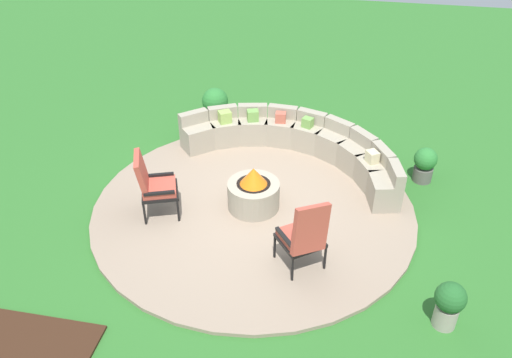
{
  "coord_description": "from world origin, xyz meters",
  "views": [
    {
      "loc": [
        1.32,
        -6.61,
        5.21
      ],
      "look_at": [
        0.0,
        0.2,
        0.45
      ],
      "focal_mm": 37.48,
      "sensor_mm": 36.0,
      "label": 1
    }
  ],
  "objects_px": {
    "potted_plant_2": "(449,303)",
    "lounge_chair_front_right": "(304,235)",
    "curved_stone_bench": "(298,144)",
    "potted_plant_1": "(215,103)",
    "potted_plant_0": "(425,163)",
    "lounge_chair_front_left": "(153,184)",
    "fire_pit": "(254,192)"
  },
  "relations": [
    {
      "from": "lounge_chair_front_right",
      "to": "potted_plant_0",
      "type": "bearing_deg",
      "value": 18.45
    },
    {
      "from": "lounge_chair_front_left",
      "to": "potted_plant_0",
      "type": "xyz_separation_m",
      "value": [
        4.13,
        1.8,
        -0.27
      ]
    },
    {
      "from": "fire_pit",
      "to": "lounge_chair_front_left",
      "type": "relative_size",
      "value": 0.77
    },
    {
      "from": "potted_plant_1",
      "to": "potted_plant_0",
      "type": "bearing_deg",
      "value": -19.91
    },
    {
      "from": "lounge_chair_front_left",
      "to": "curved_stone_bench",
      "type": "bearing_deg",
      "value": 116.2
    },
    {
      "from": "lounge_chair_front_right",
      "to": "potted_plant_1",
      "type": "xyz_separation_m",
      "value": [
        -2.27,
        4.03,
        -0.26
      ]
    },
    {
      "from": "lounge_chair_front_right",
      "to": "potted_plant_2",
      "type": "xyz_separation_m",
      "value": [
        1.83,
        -0.62,
        -0.25
      ]
    },
    {
      "from": "lounge_chair_front_left",
      "to": "potted_plant_0",
      "type": "bearing_deg",
      "value": 93.7
    },
    {
      "from": "curved_stone_bench",
      "to": "lounge_chair_front_right",
      "type": "relative_size",
      "value": 3.51
    },
    {
      "from": "potted_plant_0",
      "to": "potted_plant_1",
      "type": "height_order",
      "value": "potted_plant_1"
    },
    {
      "from": "potted_plant_1",
      "to": "potted_plant_2",
      "type": "bearing_deg",
      "value": -48.57
    },
    {
      "from": "curved_stone_bench",
      "to": "potted_plant_1",
      "type": "bearing_deg",
      "value": 146.13
    },
    {
      "from": "curved_stone_bench",
      "to": "fire_pit",
      "type": "bearing_deg",
      "value": -107.46
    },
    {
      "from": "potted_plant_1",
      "to": "lounge_chair_front_left",
      "type": "bearing_deg",
      "value": -91.81
    },
    {
      "from": "fire_pit",
      "to": "potted_plant_1",
      "type": "relative_size",
      "value": 1.19
    },
    {
      "from": "curved_stone_bench",
      "to": "potted_plant_2",
      "type": "distance_m",
      "value": 4.08
    },
    {
      "from": "potted_plant_2",
      "to": "lounge_chair_front_right",
      "type": "bearing_deg",
      "value": 161.34
    },
    {
      "from": "lounge_chair_front_right",
      "to": "potted_plant_2",
      "type": "bearing_deg",
      "value": -55.92
    },
    {
      "from": "lounge_chair_front_left",
      "to": "lounge_chair_front_right",
      "type": "distance_m",
      "value": 2.5
    },
    {
      "from": "fire_pit",
      "to": "potted_plant_2",
      "type": "xyz_separation_m",
      "value": [
        2.75,
        -1.83,
        0.04
      ]
    },
    {
      "from": "curved_stone_bench",
      "to": "lounge_chair_front_left",
      "type": "distance_m",
      "value": 2.82
    },
    {
      "from": "potted_plant_1",
      "to": "fire_pit",
      "type": "bearing_deg",
      "value": -64.38
    },
    {
      "from": "curved_stone_bench",
      "to": "potted_plant_2",
      "type": "height_order",
      "value": "curved_stone_bench"
    },
    {
      "from": "lounge_chair_front_left",
      "to": "lounge_chair_front_right",
      "type": "xyz_separation_m",
      "value": [
        2.38,
        -0.76,
        0.02
      ]
    },
    {
      "from": "potted_plant_2",
      "to": "lounge_chair_front_left",
      "type": "bearing_deg",
      "value": 161.81
    },
    {
      "from": "curved_stone_bench",
      "to": "potted_plant_2",
      "type": "xyz_separation_m",
      "value": [
        2.25,
        -3.41,
        0.03
      ]
    },
    {
      "from": "fire_pit",
      "to": "lounge_chair_front_right",
      "type": "distance_m",
      "value": 1.55
    },
    {
      "from": "potted_plant_2",
      "to": "fire_pit",
      "type": "bearing_deg",
      "value": 146.35
    },
    {
      "from": "potted_plant_0",
      "to": "potted_plant_1",
      "type": "distance_m",
      "value": 4.28
    },
    {
      "from": "lounge_chair_front_left",
      "to": "lounge_chair_front_right",
      "type": "height_order",
      "value": "lounge_chair_front_right"
    },
    {
      "from": "curved_stone_bench",
      "to": "potted_plant_0",
      "type": "relative_size",
      "value": 6.39
    },
    {
      "from": "potted_plant_1",
      "to": "potted_plant_2",
      "type": "height_order",
      "value": "potted_plant_1"
    }
  ]
}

